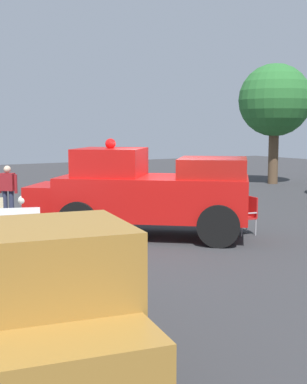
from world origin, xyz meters
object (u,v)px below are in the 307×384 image
lawn_chair_spare (248,213)px  oak_tree_right (275,101)px  parked_pickup (27,289)px  vintage_fire_truck (145,192)px  spectator_standing (8,188)px

lawn_chair_spare → oak_tree_right: oak_tree_right is taller
parked_pickup → oak_tree_right: bearing=129.0°
parked_pickup → lawn_chair_spare: (-4.86, 7.67, -0.40)m
vintage_fire_truck → oak_tree_right: size_ratio=0.97×
vintage_fire_truck → parked_pickup: 7.98m
lawn_chair_spare → oak_tree_right: size_ratio=0.17×
lawn_chair_spare → parked_pickup: bearing=-57.7°
vintage_fire_truck → spectator_standing: vintage_fire_truck is taller
spectator_standing → vintage_fire_truck: bearing=25.6°
parked_pickup → lawn_chair_spare: parked_pickup is taller
lawn_chair_spare → spectator_standing: (-5.97, -4.79, 0.37)m
parked_pickup → lawn_chair_spare: size_ratio=4.94×
lawn_chair_spare → oak_tree_right: bearing=133.5°
vintage_fire_truck → lawn_chair_spare: vintage_fire_truck is taller
parked_pickup → oak_tree_right: size_ratio=0.83×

